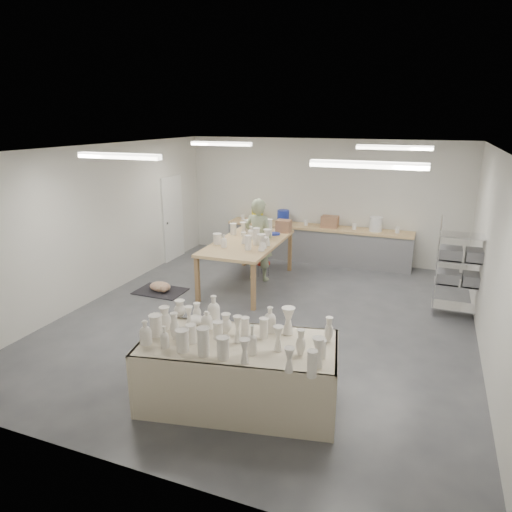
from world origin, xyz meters
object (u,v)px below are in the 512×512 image
at_px(drying_table, 237,370).
at_px(red_stool, 263,264).
at_px(work_table, 252,241).
at_px(potter, 259,240).

height_order(drying_table, red_stool, drying_table).
relative_size(drying_table, work_table, 0.98).
xyz_separation_m(work_table, potter, (0.04, 0.33, -0.06)).
bearing_deg(drying_table, potter, 96.54).
height_order(drying_table, work_table, work_table).
xyz_separation_m(drying_table, potter, (-1.40, 4.42, 0.46)).
bearing_deg(work_table, potter, 82.92).
bearing_deg(potter, work_table, 90.23).
xyz_separation_m(drying_table, red_stool, (-1.40, 4.69, -0.17)).
bearing_deg(work_table, drying_table, -71.80).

